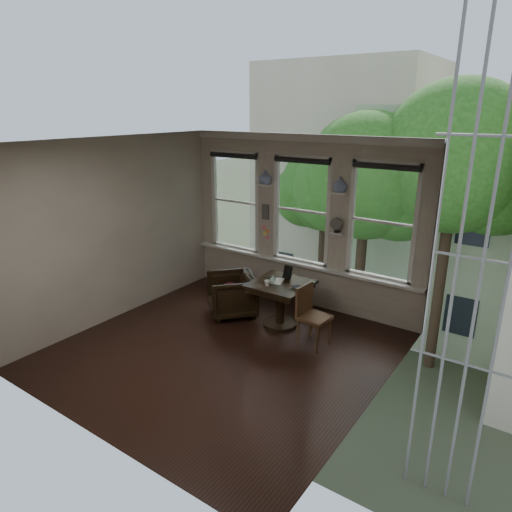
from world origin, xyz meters
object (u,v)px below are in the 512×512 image
Objects in this scene: side_chair_right at (314,317)px; mug at (267,283)px; laptop at (297,290)px; table at (280,304)px; armchair_left at (232,295)px.

mug is at bearing 92.35° from side_chair_right.
side_chair_right is 9.54× the size of mug.
mug is (-0.87, 0.03, 0.33)m from side_chair_right.
mug is (-0.48, -0.10, 0.03)m from laptop.
table is 0.98× the size of side_chair_right.
mug is (0.81, -0.12, 0.43)m from armchair_left.
laptop reaches higher than armchair_left.
mug reaches higher than armchair_left.
armchair_left is 0.86× the size of side_chair_right.
armchair_left is 2.35× the size of laptop.
laptop is at bearing 41.50° from armchair_left.
side_chair_right is at bearing -2.24° from mug.
laptop is at bearing 76.07° from side_chair_right.
table is at bearing -169.44° from laptop.
armchair_left is at bearing -173.25° from table.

